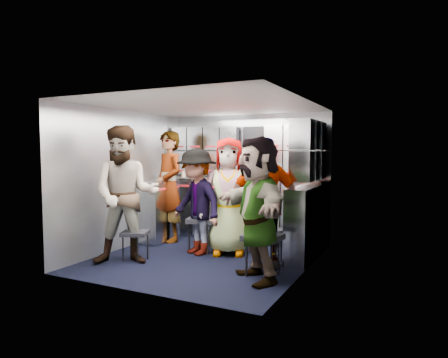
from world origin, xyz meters
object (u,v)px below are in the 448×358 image
at_px(jump_seat_center, 234,224).
at_px(jump_seat_mid_left, 203,221).
at_px(jump_seat_near_left, 135,234).
at_px(attendant_arc_a, 126,195).
at_px(attendant_arc_b, 197,202).
at_px(attendant_arc_c, 229,196).
at_px(jump_seat_near_right, 263,239).
at_px(attendant_arc_d, 264,202).
at_px(jump_seat_mid_right, 269,233).
at_px(attendant_arc_e, 258,209).
at_px(attendant_standing, 169,186).

bearing_deg(jump_seat_center, jump_seat_mid_left, -153.30).
xyz_separation_m(jump_seat_near_left, attendant_arc_a, (-0.00, -0.18, 0.56)).
xyz_separation_m(jump_seat_mid_left, attendant_arc_b, (0.00, -0.18, 0.31)).
relative_size(jump_seat_near_left, jump_seat_center, 0.95).
distance_m(jump_seat_near_left, attendant_arc_c, 1.40).
relative_size(jump_seat_near_right, attendant_arc_b, 0.33).
relative_size(jump_seat_near_left, attendant_arc_d, 0.26).
relative_size(jump_seat_mid_right, attendant_arc_c, 0.28).
bearing_deg(attendant_arc_e, jump_seat_mid_right, 145.11).
bearing_deg(jump_seat_near_left, attendant_arc_a, -90.00).
bearing_deg(attendant_standing, jump_seat_near_right, 1.17).
relative_size(jump_seat_center, jump_seat_mid_right, 0.98).
bearing_deg(jump_seat_near_right, attendant_arc_a, -170.33).
height_order(jump_seat_mid_left, attendant_arc_e, attendant_arc_e).
bearing_deg(attendant_arc_e, attendant_arc_c, 176.48).
bearing_deg(attendant_arc_a, jump_seat_mid_left, 28.26).
relative_size(jump_seat_center, attendant_standing, 0.25).
relative_size(jump_seat_near_right, attendant_arc_d, 0.30).
distance_m(attendant_arc_a, attendant_arc_b, 1.03).
bearing_deg(jump_seat_near_right, jump_seat_center, 131.19).
height_order(attendant_standing, attendant_arc_e, attendant_standing).
distance_m(jump_seat_mid_right, attendant_arc_e, 0.86).
height_order(attendant_arc_c, attendant_arc_e, attendant_arc_c).
distance_m(jump_seat_center, attendant_arc_e, 1.42).
height_order(jump_seat_near_left, jump_seat_mid_right, jump_seat_mid_right).
bearing_deg(jump_seat_mid_right, attendant_standing, 165.35).
bearing_deg(attendant_arc_b, jump_seat_mid_right, 25.23).
bearing_deg(jump_seat_near_left, attendant_arc_c, 40.78).
height_order(jump_seat_mid_right, attendant_arc_e, attendant_arc_e).
distance_m(jump_seat_near_left, attendant_arc_d, 1.81).
bearing_deg(attendant_arc_e, jump_seat_center, 171.46).
relative_size(jump_seat_center, attendant_arc_d, 0.28).
distance_m(jump_seat_mid_left, attendant_arc_d, 1.20).
distance_m(jump_seat_near_left, jump_seat_mid_left, 1.02).
xyz_separation_m(jump_seat_center, attendant_arc_e, (0.80, -1.09, 0.42)).
height_order(attendant_arc_a, attendant_arc_d, attendant_arc_a).
bearing_deg(attendant_arc_a, jump_seat_near_right, -22.05).
xyz_separation_m(jump_seat_near_left, attendant_arc_d, (1.67, 0.50, 0.48)).
distance_m(jump_seat_mid_right, jump_seat_near_right, 0.57).
bearing_deg(jump_seat_mid_left, jump_seat_near_right, -30.29).
bearing_deg(attendant_arc_c, attendant_standing, 143.87).
distance_m(jump_seat_center, attendant_standing, 1.35).
distance_m(jump_seat_near_left, jump_seat_mid_right, 1.80).
bearing_deg(attendant_arc_d, attendant_arc_a, 174.81).
xyz_separation_m(jump_seat_near_left, attendant_arc_b, (0.59, 0.65, 0.40)).
xyz_separation_m(attendant_arc_b, attendant_arc_d, (1.08, -0.15, 0.07)).
bearing_deg(attendant_arc_e, jump_seat_mid_left, -170.94).
bearing_deg(jump_seat_center, jump_seat_near_left, -133.78).
bearing_deg(attendant_arc_d, attendant_arc_c, 124.52).
xyz_separation_m(attendant_standing, attendant_arc_a, (0.25, -1.36, 0.00)).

